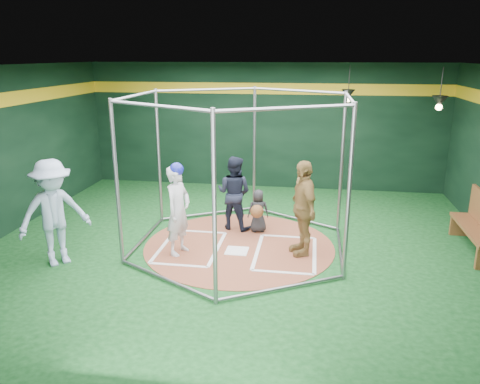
# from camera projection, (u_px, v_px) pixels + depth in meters

# --- Properties ---
(room_shell) EXTENTS (10.10, 9.10, 3.53)m
(room_shell) POSITION_uv_depth(u_px,v_px,m) (239.00, 161.00, 8.92)
(room_shell) COLOR #0D3B14
(room_shell) RESTS_ON ground
(clay_disc) EXTENTS (3.80, 3.80, 0.01)m
(clay_disc) POSITION_uv_depth(u_px,v_px,m) (239.00, 245.00, 9.41)
(clay_disc) COLOR brown
(clay_disc) RESTS_ON ground
(home_plate) EXTENTS (0.43, 0.43, 0.01)m
(home_plate) POSITION_uv_depth(u_px,v_px,m) (237.00, 251.00, 9.12)
(home_plate) COLOR white
(home_plate) RESTS_ON clay_disc
(batter_box_left) EXTENTS (1.17, 1.77, 0.01)m
(batter_box_left) POSITION_uv_depth(u_px,v_px,m) (190.00, 247.00, 9.31)
(batter_box_left) COLOR white
(batter_box_left) RESTS_ON clay_disc
(batter_box_right) EXTENTS (1.17, 1.77, 0.01)m
(batter_box_right) POSITION_uv_depth(u_px,v_px,m) (286.00, 253.00, 9.03)
(batter_box_right) COLOR white
(batter_box_right) RESTS_ON clay_disc
(batting_cage) EXTENTS (4.05, 4.67, 3.00)m
(batting_cage) POSITION_uv_depth(u_px,v_px,m) (239.00, 174.00, 8.99)
(batting_cage) COLOR gray
(batting_cage) RESTS_ON ground
(pendant_lamp_near) EXTENTS (0.34, 0.34, 0.90)m
(pendant_lamp_near) POSITION_uv_depth(u_px,v_px,m) (348.00, 94.00, 11.72)
(pendant_lamp_near) COLOR black
(pendant_lamp_near) RESTS_ON room_shell
(pendant_lamp_far) EXTENTS (0.34, 0.34, 0.90)m
(pendant_lamp_far) POSITION_uv_depth(u_px,v_px,m) (439.00, 101.00, 9.93)
(pendant_lamp_far) COLOR black
(pendant_lamp_far) RESTS_ON room_shell
(batter_figure) EXTENTS (0.58, 0.72, 1.79)m
(batter_figure) POSITION_uv_depth(u_px,v_px,m) (178.00, 209.00, 8.81)
(batter_figure) COLOR silver
(batter_figure) RESTS_ON clay_disc
(visitor_leopard) EXTENTS (0.79, 1.16, 1.83)m
(visitor_leopard) POSITION_uv_depth(u_px,v_px,m) (303.00, 208.00, 8.79)
(visitor_leopard) COLOR tan
(visitor_leopard) RESTS_ON clay_disc
(catcher_figure) EXTENTS (0.51, 0.59, 0.93)m
(catcher_figure) POSITION_uv_depth(u_px,v_px,m) (258.00, 211.00, 9.98)
(catcher_figure) COLOR black
(catcher_figure) RESTS_ON clay_disc
(umpire) EXTENTS (0.92, 0.80, 1.61)m
(umpire) POSITION_uv_depth(u_px,v_px,m) (234.00, 193.00, 10.13)
(umpire) COLOR black
(umpire) RESTS_ON clay_disc
(bystander_blue) EXTENTS (1.40, 1.41, 1.95)m
(bystander_blue) POSITION_uv_depth(u_px,v_px,m) (54.00, 213.00, 8.36)
(bystander_blue) COLOR #A0B7D4
(bystander_blue) RESTS_ON ground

